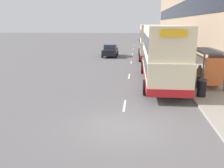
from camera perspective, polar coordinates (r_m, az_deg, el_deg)
The scene contains 20 objects.
ground_plane at distance 11.17m, azimuth 2.15°, elevation -9.77°, with size 220.00×220.00×0.00m, color #5B595B.
pavement at distance 49.28m, azimuth 12.62°, elevation 8.27°, with size 5.00×93.00×0.14m.
terrace_facade at distance 49.84m, azimuth 17.86°, elevation 16.89°, with size 3.10×93.00×15.57m.
lane_mark_0 at distance 13.90m, azimuth 2.89°, elevation -4.95°, with size 0.12×2.00×0.01m.
lane_mark_1 at distance 21.61m, azimuth 3.93°, elevation 1.80°, with size 0.12×2.00×0.01m.
lane_mark_2 at distance 29.46m, azimuth 4.42°, elevation 4.98°, with size 0.12×2.00×0.01m.
lane_mark_3 at distance 37.36m, azimuth 4.71°, elevation 6.81°, with size 0.12×2.00×0.01m.
lane_mark_4 at distance 45.29m, azimuth 4.89°, elevation 8.01°, with size 0.12×2.00×0.01m.
lane_mark_5 at distance 53.23m, azimuth 5.02°, elevation 8.85°, with size 0.12×2.00×0.01m.
bus_shelter at distance 18.88m, azimuth 21.57°, elevation 4.91°, with size 1.60×4.20×2.48m.
double_decker_bus_near at distance 19.05m, azimuth 11.34°, elevation 6.91°, with size 2.85×11.12×4.30m.
double_decker_bus_ahead at distance 32.91m, azimuth 8.71°, elevation 9.76°, with size 2.85×10.17×4.30m.
car_0 at distance 34.52m, azimuth -0.39°, elevation 7.67°, with size 2.03×4.37×1.66m.
car_1 at distance 65.04m, azimuth 7.13°, elevation 10.43°, with size 2.01×4.26×1.76m.
pedestrian_at_shelter at distance 18.04m, azimuth 19.29°, elevation 1.74°, with size 0.31×0.31×1.59m.
pedestrian_1 at distance 18.83m, azimuth 23.05°, elevation 1.95°, with size 0.32×0.32×1.63m.
pedestrian_2 at distance 21.00m, azimuth 21.31°, elevation 3.42°, with size 0.35×0.35×1.77m.
pedestrian_3 at distance 19.14m, azimuth 17.20°, elevation 2.75°, with size 0.34×0.34×1.71m.
pedestrian_4 at distance 21.04m, azimuth 16.98°, elevation 3.79°, with size 0.35×0.35×1.77m.
litter_bin at distance 15.94m, azimuth 19.82°, elevation -0.84°, with size 0.55×0.55×1.05m.
Camera 1 is at (0.59, -10.23, 4.44)m, focal length 40.00 mm.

